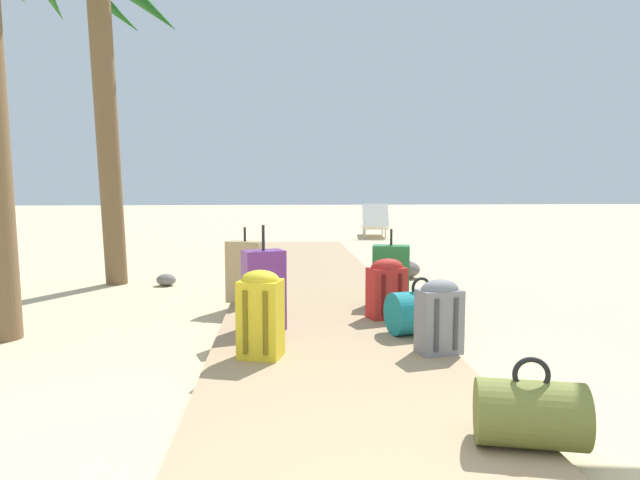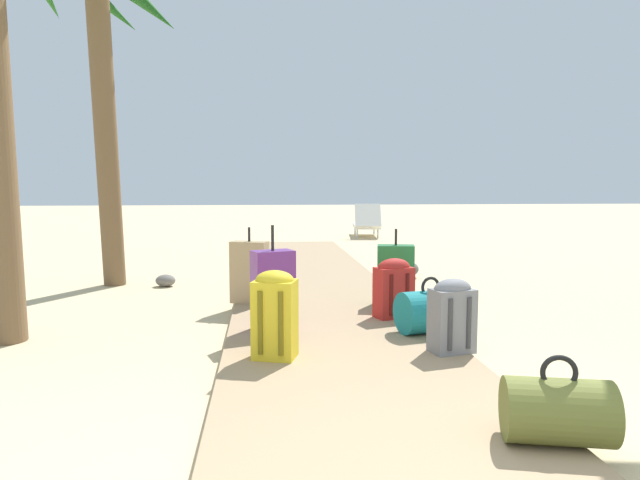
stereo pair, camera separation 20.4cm
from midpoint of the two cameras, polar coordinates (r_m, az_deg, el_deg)
name	(u,v)px [view 1 (the left image)]	position (r m, az deg, el deg)	size (l,w,h in m)	color
ground_plane	(317,309)	(5.72, 0.68, -6.97)	(60.00, 60.00, 0.00)	#D1BA8C
boardwalk	(311,287)	(6.69, -0.02, -4.78)	(1.71, 10.01, 0.08)	tan
backpack_red	(387,287)	(5.00, 7.92, -4.70)	(0.36, 0.28, 0.52)	red
duffel_bag_teal	(421,312)	(4.55, 11.38, -7.11)	(0.55, 0.44, 0.45)	#197A7F
suitcase_purple	(264,290)	(4.58, -4.41, -5.02)	(0.37, 0.29, 0.84)	#6B2D84
suitcase_tan	(245,272)	(5.64, -6.51, -3.20)	(0.40, 0.28, 0.75)	tan
duffel_bag_olive	(530,413)	(2.82, 22.43, -15.85)	(0.52, 0.40, 0.41)	olive
suitcase_green	(391,275)	(5.54, 8.20, -3.52)	(0.39, 0.26, 0.74)	#237538
backpack_grey	(439,315)	(4.03, 13.38, -7.33)	(0.33, 0.25, 0.52)	slate
backpack_yellow	(260,312)	(3.83, -4.49, -7.23)	(0.33, 0.29, 0.59)	gold
palm_tree_far_left	(100,7)	(7.63, -20.53, 21.14)	(1.92, 2.05, 4.25)	brown
lounge_chair	(374,223)	(13.60, 5.93, 1.68)	(0.77, 1.58, 0.81)	white
rock_right_near	(404,269)	(7.69, 9.23, -2.92)	(0.40, 0.43, 0.23)	#5B5651
rock_left_mid	(166,280)	(7.23, -14.46, -3.90)	(0.22, 0.24, 0.15)	slate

